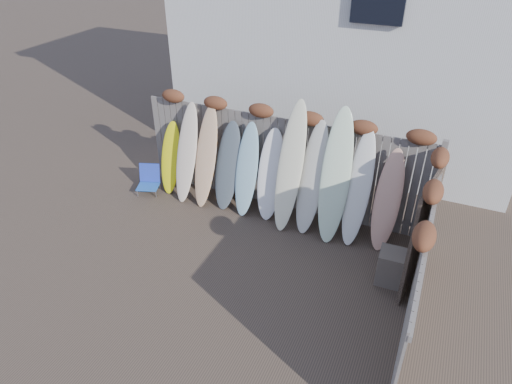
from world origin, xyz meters
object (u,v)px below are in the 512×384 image
at_px(wooden_crate, 393,268).
at_px(lattice_panel, 421,234).
at_px(beach_chair, 149,179).
at_px(surfboard_0, 171,158).

bearing_deg(wooden_crate, lattice_panel, 24.51).
bearing_deg(beach_chair, lattice_panel, -6.67).
bearing_deg(surfboard_0, lattice_panel, -11.65).
relative_size(beach_chair, surfboard_0, 0.37).
height_order(beach_chair, surfboard_0, surfboard_0).
bearing_deg(lattice_panel, wooden_crate, -145.87).
distance_m(beach_chair, lattice_panel, 5.89).
height_order(wooden_crate, lattice_panel, lattice_panel).
relative_size(wooden_crate, lattice_panel, 0.30).
relative_size(wooden_crate, surfboard_0, 0.38).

